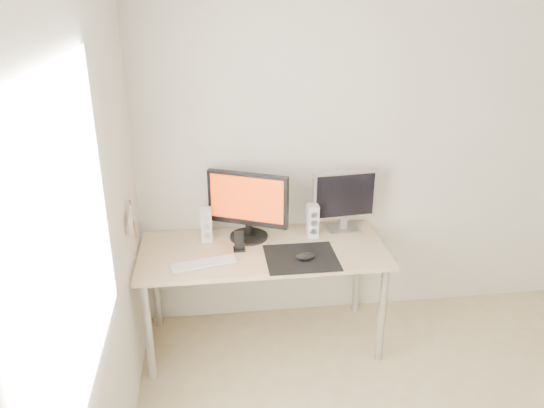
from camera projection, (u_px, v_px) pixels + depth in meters
wall_back at (389, 150)px, 3.70m from camera, size 3.50×0.00×3.50m
wall_left at (76, 309)px, 1.89m from camera, size 0.00×3.50×3.50m
window_pane at (69, 247)px, 1.80m from camera, size 0.00×1.30×1.30m
mousepad at (301, 258)px, 3.33m from camera, size 0.45×0.40×0.00m
mouse at (305, 256)px, 3.30m from camera, size 0.12×0.07×0.04m
desk at (263, 259)px, 3.48m from camera, size 1.60×0.70×0.73m
main_monitor at (248, 204)px, 3.50m from camera, size 0.52×0.34×0.47m
second_monitor at (344, 198)px, 3.62m from camera, size 0.45×0.18×0.43m
speaker_left at (206, 225)px, 3.52m from camera, size 0.07×0.09×0.23m
speaker_right at (313, 221)px, 3.58m from camera, size 0.07×0.09×0.23m
keyboard at (204, 264)px, 3.25m from camera, size 0.44×0.21×0.02m
phone_dock at (239, 245)px, 3.41m from camera, size 0.07×0.06×0.13m
pennant at (132, 219)px, 3.11m from camera, size 0.01×0.23×0.29m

